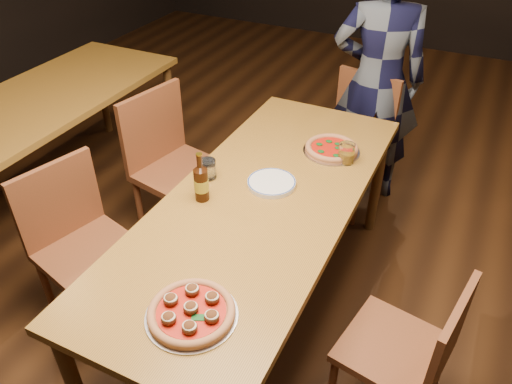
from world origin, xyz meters
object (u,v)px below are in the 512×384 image
at_px(pizza_margherita, 332,149).
at_px(plate_stack, 272,183).
at_px(table_left, 36,111).
at_px(chair_main_nw, 90,252).
at_px(pizza_meatball, 191,312).
at_px(chair_end, 348,144).
at_px(water_glass, 208,169).
at_px(diner, 378,81).
at_px(chair_main_sw, 182,172).
at_px(chair_main_e, 394,348).
at_px(beer_bottle, 201,184).
at_px(table_main, 261,211).
at_px(amber_glass, 346,153).

distance_m(pizza_margherita, plate_stack, 0.44).
bearing_deg(plate_stack, table_left, 173.93).
xyz_separation_m(chair_main_nw, pizza_meatball, (0.80, -0.32, 0.32)).
bearing_deg(chair_end, table_left, -143.13).
bearing_deg(water_glass, pizza_margherita, 46.88).
xyz_separation_m(water_glass, diner, (0.47, 1.31, 0.02)).
relative_size(chair_main_nw, chair_main_sw, 0.93).
relative_size(table_left, pizza_margherita, 6.83).
bearing_deg(chair_end, chair_main_e, -54.29).
bearing_deg(beer_bottle, chair_main_sw, 132.83).
bearing_deg(chair_end, chair_main_nw, -106.24).
xyz_separation_m(chair_end, pizza_meatball, (-0.01, -1.86, 0.32)).
relative_size(table_main, pizza_margherita, 6.83).
relative_size(beer_bottle, amber_glass, 2.27).
bearing_deg(table_left, pizza_margherita, 7.06).
bearing_deg(chair_main_e, beer_bottle, -88.62).
relative_size(chair_main_sw, pizza_margherita, 3.35).
bearing_deg(amber_glass, chair_end, 103.50).
bearing_deg(table_left, chair_main_nw, -35.25).
bearing_deg(beer_bottle, pizza_margherita, 58.86).
relative_size(plate_stack, diner, 0.14).
distance_m(chair_main_sw, pizza_meatball, 1.33).
bearing_deg(plate_stack, chair_main_sw, 160.76).
height_order(table_main, table_left, same).
xyz_separation_m(chair_end, water_glass, (-0.39, -1.10, 0.34)).
bearing_deg(pizza_meatball, pizza_margherita, 86.50).
bearing_deg(table_left, pizza_meatball, -29.66).
height_order(table_left, diner, diner).
height_order(beer_bottle, amber_glass, beer_bottle).
distance_m(chair_main_nw, amber_glass, 1.34).
xyz_separation_m(beer_bottle, amber_glass, (0.49, 0.58, -0.03)).
relative_size(chair_end, pizza_meatball, 2.85).
bearing_deg(pizza_margherita, chair_main_sw, -167.96).
bearing_deg(table_main, chair_main_sw, 152.26).
relative_size(chair_main_nw, beer_bottle, 3.91).
distance_m(chair_main_sw, chair_end, 1.10).
relative_size(plate_stack, water_glass, 2.38).
height_order(pizza_margherita, beer_bottle, beer_bottle).
distance_m(chair_main_nw, water_glass, 0.70).
relative_size(table_main, plate_stack, 8.78).
bearing_deg(plate_stack, water_glass, -166.24).
height_order(plate_stack, diner, diner).
height_order(chair_main_sw, beer_bottle, beer_bottle).
bearing_deg(beer_bottle, water_glass, 111.18).
height_order(table_main, pizza_margherita, pizza_margherita).
distance_m(table_left, beer_bottle, 1.53).
bearing_deg(pizza_margherita, table_left, -172.94).
height_order(table_left, amber_glass, amber_glass).
bearing_deg(diner, pizza_margherita, 72.11).
bearing_deg(diner, chair_main_sw, 33.33).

